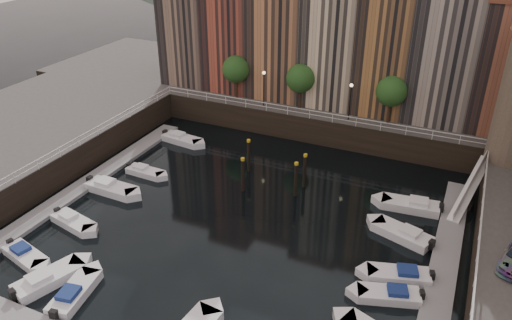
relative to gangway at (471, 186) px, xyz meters
The scene contains 21 objects.
ground 19.90m from the gangway, 149.68° to the right, with size 200.00×200.00×0.00m, color black.
quay_far 23.42m from the gangway, 136.90° to the left, with size 80.00×20.00×3.00m, color black.
dock_left 35.11m from the gangway, 161.72° to the right, with size 2.00×28.00×0.35m, color gray.
dock_right 11.17m from the gangway, 94.68° to the right, with size 2.00×28.00×0.35m, color gray.
far_terrace 21.31m from the gangway, 135.61° to the left, with size 48.70×10.30×17.50m.
promenade_trees 20.71m from the gangway, 156.02° to the left, with size 21.20×3.20×5.20m.
street_lamps 19.88m from the gangway, 158.31° to the left, with size 10.36×0.36×4.18m.
railings 17.95m from the gangway, 163.35° to the right, with size 36.08×34.04×0.52m.
gangway is the anchor object (origin of this frame).
mooring_pilings 17.64m from the gangway, 166.16° to the right, with size 6.45×4.08×3.78m.
boat_left_0 37.26m from the gangway, 143.69° to the right, with size 4.51×2.53×1.01m.
boat_left_1 34.42m from the gangway, 150.16° to the right, with size 4.62×2.45×1.03m.
boat_left_2 32.56m from the gangway, 159.27° to the right, with size 5.30×2.06×1.21m.
boat_left_3 30.46m from the gangway, 165.77° to the right, with size 4.16×1.65×0.95m.
boat_left_4 30.19m from the gangway, behind, with size 4.99×2.26×1.13m.
boat_right_1 15.40m from the gangway, 104.79° to the right, with size 4.59×2.84×1.03m.
boat_right_2 13.12m from the gangway, 106.35° to the right, with size 4.82×2.91×1.08m.
boat_right_3 8.73m from the gangway, 120.05° to the right, with size 5.20×3.29×1.17m.
boat_right_4 5.46m from the gangway, 146.94° to the right, with size 5.32×2.37×1.20m.
boat_near_0 35.27m from the gangway, 138.36° to the right, with size 3.36×5.31×1.19m.
boat_near_1 33.53m from the gangway, 134.91° to the right, with size 2.49×4.91×1.10m.
Camera 1 is at (15.58, -32.06, 24.43)m, focal length 35.00 mm.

